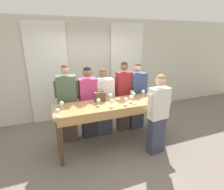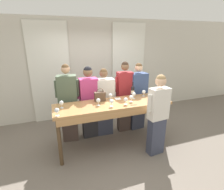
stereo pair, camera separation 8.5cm
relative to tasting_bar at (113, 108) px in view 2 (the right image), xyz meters
The scene contains 25 objects.
ground_plane 0.89m from the tasting_bar, 90.00° to the left, with size 18.00×18.00×0.00m, color #70665B.
wall_back 1.96m from the tasting_bar, 90.00° to the left, with size 12.00×0.06×2.80m.
curtain_panel_left 2.20m from the tasting_bar, 122.23° to the left, with size 1.04×0.03×2.69m.
curtain_panel_right 2.20m from the tasting_bar, 57.77° to the left, with size 1.04×0.03×2.69m.
tasting_bar is the anchor object (origin of this frame).
wine_bottle 0.69m from the tasting_bar, 27.85° to the left, with size 0.08×0.08×0.32m.
handbag 0.38m from the tasting_bar, 134.54° to the left, with size 0.23×0.10×0.28m.
wine_glass_front_left 0.31m from the tasting_bar, 87.26° to the left, with size 0.08×0.08×0.14m.
wine_glass_front_mid 0.43m from the tasting_bar, ahead, with size 0.08×0.08×0.14m.
wine_glass_front_right 1.15m from the tasting_bar, 167.92° to the right, with size 0.08×0.08×0.14m.
wine_glass_center_left 0.86m from the tasting_bar, 14.55° to the left, with size 0.08×0.08×0.14m.
wine_glass_center_mid 0.38m from the tasting_bar, behind, with size 0.08×0.08×0.14m.
wine_glass_center_right 0.33m from the tasting_bar, 32.72° to the right, with size 0.08×0.08×0.14m.
wine_glass_back_left 1.04m from the tasting_bar, behind, with size 0.08×0.08×0.14m.
wine_glass_back_mid 0.57m from the tasting_bar, 13.87° to the left, with size 0.08×0.08×0.14m.
wine_glass_back_right 0.27m from the tasting_bar, 123.09° to the right, with size 0.08×0.08×0.14m.
napkin 0.31m from the tasting_bar, 50.94° to the left, with size 0.14×0.14×0.00m.
pen 0.43m from the tasting_bar, 33.67° to the right, with size 0.13×0.03×0.01m.
guest_olive_jacket 1.03m from the tasting_bar, 145.40° to the left, with size 0.52×0.32×1.76m.
guest_pink_top 0.70m from the tasting_bar, 123.22° to the left, with size 0.52×0.25×1.69m.
guest_cream_sweater 0.59m from the tasting_bar, 92.49° to the left, with size 0.57×0.29×1.63m.
guest_striped_shirt 0.77m from the tasting_bar, 49.75° to the left, with size 0.47×0.22×1.75m.
guest_navy_coat 1.03m from the tasting_bar, 34.44° to the left, with size 0.55×0.31×1.71m.
host_pouring 0.89m from the tasting_bar, 35.13° to the right, with size 0.50×0.24×1.65m.
potted_plant 2.29m from the tasting_bar, 45.01° to the left, with size 0.30×0.30×0.57m.
Camera 2 is at (-1.14, -3.14, 2.28)m, focal length 28.00 mm.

